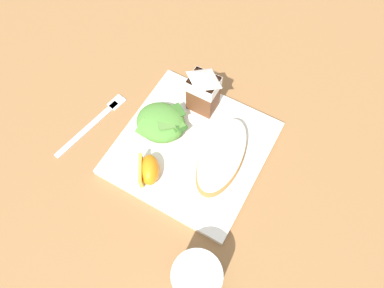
{
  "coord_description": "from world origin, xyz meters",
  "views": [
    {
      "loc": [
        0.16,
        -0.28,
        0.65
      ],
      "look_at": [
        0.0,
        0.0,
        0.03
      ],
      "focal_mm": 33.46,
      "sensor_mm": 36.0,
      "label": 1
    }
  ],
  "objects": [
    {
      "name": "ground",
      "position": [
        0.0,
        0.0,
        0.0
      ],
      "size": [
        3.0,
        3.0,
        0.0
      ],
      "primitive_type": "plane",
      "color": "olive"
    },
    {
      "name": "white_plate",
      "position": [
        0.0,
        0.0,
        0.01
      ],
      "size": [
        0.28,
        0.28,
        0.02
      ],
      "primitive_type": "cube",
      "color": "white",
      "rests_on": "ground"
    },
    {
      "name": "drinking_clear_cup",
      "position": [
        0.13,
        -0.21,
        0.05
      ],
      "size": [
        0.08,
        0.08,
        0.09
      ],
      "primitive_type": "cylinder",
      "color": "silver",
      "rests_on": "ground"
    },
    {
      "name": "orange_wedge_front",
      "position": [
        -0.04,
        -0.09,
        0.04
      ],
      "size": [
        0.06,
        0.07,
        0.04
      ],
      "color": "orange",
      "rests_on": "white_plate"
    },
    {
      "name": "green_salad_pile",
      "position": [
        -0.07,
        0.01,
        0.04
      ],
      "size": [
        0.11,
        0.1,
        0.04
      ],
      "color": "#4C8433",
      "rests_on": "white_plate"
    },
    {
      "name": "cheesy_pizza_bread",
      "position": [
        0.06,
        -0.0,
        0.03
      ],
      "size": [
        0.1,
        0.18,
        0.04
      ],
      "color": "#A87038",
      "rests_on": "white_plate"
    },
    {
      "name": "milk_carton",
      "position": [
        -0.03,
        0.09,
        0.08
      ],
      "size": [
        0.06,
        0.05,
        0.11
      ],
      "color": "brown",
      "rests_on": "white_plate"
    },
    {
      "name": "metal_fork",
      "position": [
        -0.21,
        -0.04,
        0.0
      ],
      "size": [
        0.05,
        0.19,
        0.01
      ],
      "color": "silver",
      "rests_on": "ground"
    }
  ]
}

